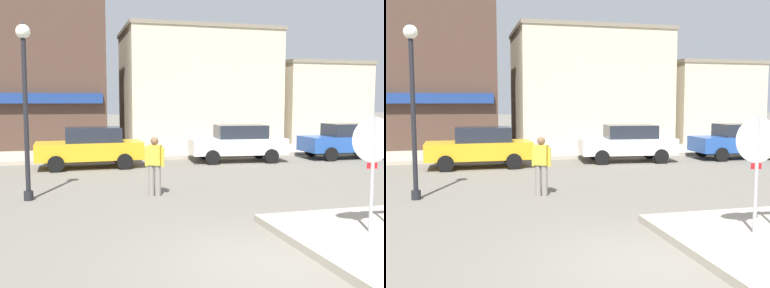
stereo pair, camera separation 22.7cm
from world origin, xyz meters
The scene contains 11 objects.
ground_plane centered at (0.00, 0.00, 0.00)m, with size 160.00×160.00×0.00m, color #6B665B.
kerb_far centered at (0.00, 14.82, 0.07)m, with size 80.00×4.00×0.15m, color #A89E8C.
stop_sign centered at (2.15, 0.73, 1.52)m, with size 0.81×0.13×2.30m.
lamp_post centered at (-4.26, 5.93, 2.96)m, with size 0.36×0.36×4.54m.
parked_car_nearest centered at (-2.43, 11.38, 0.81)m, with size 4.02×1.93×1.56m.
parked_car_second centered at (3.71, 11.59, 0.81)m, with size 4.15×2.18×1.56m.
parked_car_third centered at (8.85, 11.36, 0.81)m, with size 4.04×1.95×1.56m.
pedestrian_crossing_near centered at (-1.00, 5.59, 0.87)m, with size 0.52×0.37×1.61m.
building_corner_shop centered at (-5.72, 20.99, 4.33)m, with size 9.02×8.84×8.66m.
building_storefront_left_near centered at (4.09, 19.48, 3.32)m, with size 8.58×6.29×6.63m.
building_storefront_left_mid centered at (11.59, 19.47, 2.46)m, with size 5.45×5.80×4.91m.
Camera 1 is at (-3.18, -6.24, 2.57)m, focal length 42.00 mm.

